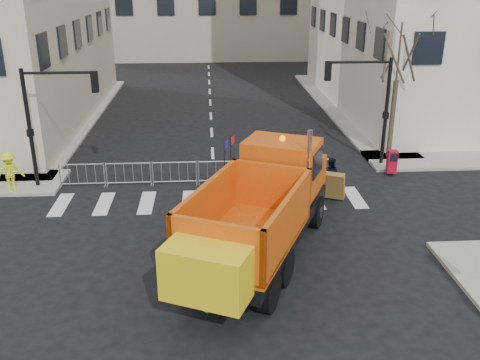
{
  "coord_description": "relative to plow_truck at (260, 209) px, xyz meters",
  "views": [
    {
      "loc": [
        -0.25,
        -15.54,
        9.18
      ],
      "look_at": [
        0.89,
        2.5,
        2.11
      ],
      "focal_mm": 40.0,
      "sensor_mm": 36.0,
      "label": 1
    }
  ],
  "objects": [
    {
      "name": "cop_b",
      "position": [
        3.67,
        5.71,
        -1.08
      ],
      "size": [
        0.97,
        0.87,
        1.64
      ],
      "primitive_type": "imported",
      "rotation": [
        0.0,
        0.0,
        2.75
      ],
      "color": "black",
      "rests_on": "ground"
    },
    {
      "name": "traffic_light_right",
      "position": [
        7.07,
        9.09,
        0.8
      ],
      "size": [
        0.18,
        0.18,
        5.4
      ],
      "primitive_type": "cylinder",
      "color": "black",
      "rests_on": "ground"
    },
    {
      "name": "newspaper_box",
      "position": [
        7.11,
        7.67,
        -1.2
      ],
      "size": [
        0.48,
        0.44,
        1.1
      ],
      "primitive_type": "cube",
      "rotation": [
        0.0,
        0.0,
        -0.09
      ],
      "color": "#A60C22",
      "rests_on": "sidewalk_back"
    },
    {
      "name": "ground",
      "position": [
        -1.43,
        -0.41,
        -1.9
      ],
      "size": [
        120.0,
        120.0,
        0.0
      ],
      "primitive_type": "plane",
      "color": "black",
      "rests_on": "ground"
    },
    {
      "name": "plow_truck",
      "position": [
        0.0,
        0.0,
        0.0
      ],
      "size": [
        7.21,
        11.26,
        4.28
      ],
      "rotation": [
        0.0,
        0.0,
        1.15
      ],
      "color": "black",
      "rests_on": "ground"
    },
    {
      "name": "sidewalk_back",
      "position": [
        -1.43,
        8.09,
        -1.83
      ],
      "size": [
        64.0,
        5.0,
        0.15
      ],
      "primitive_type": "cube",
      "color": "gray",
      "rests_on": "ground"
    },
    {
      "name": "cop_a",
      "position": [
        2.04,
        4.13,
        -0.92
      ],
      "size": [
        0.72,
        0.48,
        1.96
      ],
      "primitive_type": "imported",
      "rotation": [
        0.0,
        0.0,
        3.15
      ],
      "color": "black",
      "rests_on": "ground"
    },
    {
      "name": "cop_c",
      "position": [
        2.87,
        6.59,
        -1.11
      ],
      "size": [
        0.92,
        0.95,
        1.59
      ],
      "primitive_type": "imported",
      "rotation": [
        0.0,
        0.0,
        3.96
      ],
      "color": "black",
      "rests_on": "ground"
    },
    {
      "name": "crowd_barriers",
      "position": [
        -2.18,
        7.19,
        -1.35
      ],
      "size": [
        12.6,
        0.6,
        1.1
      ],
      "primitive_type": null,
      "color": "#9EA0A5",
      "rests_on": "ground"
    },
    {
      "name": "street_tree",
      "position": [
        7.77,
        10.09,
        1.85
      ],
      "size": [
        3.0,
        3.0,
        7.5
      ],
      "primitive_type": null,
      "color": "#382B21",
      "rests_on": "ground"
    },
    {
      "name": "worker",
      "position": [
        -10.31,
        6.39,
        -0.86
      ],
      "size": [
        1.34,
        1.16,
        1.79
      ],
      "primitive_type": "imported",
      "rotation": [
        0.0,
        0.0,
        0.52
      ],
      "color": "yellow",
      "rests_on": "sidewalk_back"
    },
    {
      "name": "traffic_light_left",
      "position": [
        -9.43,
        7.09,
        0.8
      ],
      "size": [
        0.18,
        0.18,
        5.4
      ],
      "primitive_type": "cylinder",
      "color": "black",
      "rests_on": "ground"
    }
  ]
}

